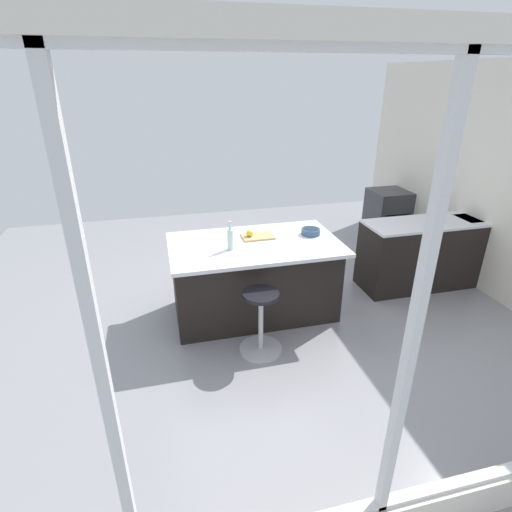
% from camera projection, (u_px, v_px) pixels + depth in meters
% --- Properties ---
extents(ground_plane, '(7.76, 7.76, 0.00)m').
position_uv_depth(ground_plane, '(262.00, 308.00, 4.93)').
color(ground_plane, gray).
extents(window_panel_rear, '(5.97, 0.12, 2.79)m').
position_uv_depth(window_panel_rear, '(396.00, 422.00, 2.11)').
color(window_panel_rear, silver).
rests_on(window_panel_rear, ground_plane).
extents(interior_partition_left, '(0.15, 5.49, 2.79)m').
position_uv_depth(interior_partition_left, '(494.00, 181.00, 5.01)').
color(interior_partition_left, silver).
rests_on(interior_partition_left, ground_plane).
extents(sink_cabinet, '(2.45, 0.60, 1.17)m').
position_uv_depth(sink_cabinet, '(450.00, 250.00, 5.41)').
color(sink_cabinet, black).
rests_on(sink_cabinet, ground_plane).
extents(oven_range, '(0.60, 0.61, 0.86)m').
position_uv_depth(oven_range, '(387.00, 216.00, 6.80)').
color(oven_range, '#38383D').
rests_on(oven_range, ground_plane).
extents(kitchen_island, '(1.88, 1.11, 0.92)m').
position_uv_depth(kitchen_island, '(254.00, 278.00, 4.66)').
color(kitchen_island, black).
rests_on(kitchen_island, ground_plane).
extents(stool_by_window, '(0.44, 0.44, 0.68)m').
position_uv_depth(stool_by_window, '(261.00, 324.00, 4.04)').
color(stool_by_window, '#B7B7BC').
rests_on(stool_by_window, ground_plane).
extents(cutting_board, '(0.36, 0.24, 0.02)m').
position_uv_depth(cutting_board, '(258.00, 236.00, 4.58)').
color(cutting_board, tan).
rests_on(cutting_board, kitchen_island).
extents(apple_yellow, '(0.08, 0.08, 0.08)m').
position_uv_depth(apple_yellow, '(250.00, 233.00, 4.53)').
color(apple_yellow, gold).
rests_on(apple_yellow, cutting_board).
extents(water_bottle, '(0.06, 0.06, 0.31)m').
position_uv_depth(water_bottle, '(230.00, 239.00, 4.21)').
color(water_bottle, silver).
rests_on(water_bottle, kitchen_island).
extents(fruit_bowl, '(0.22, 0.22, 0.07)m').
position_uv_depth(fruit_bowl, '(311.00, 231.00, 4.64)').
color(fruit_bowl, '#334C6B').
rests_on(fruit_bowl, kitchen_island).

